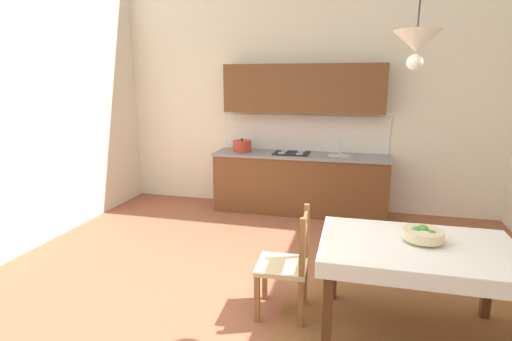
{
  "coord_description": "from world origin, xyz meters",
  "views": [
    {
      "loc": [
        0.81,
        -2.96,
        1.95
      ],
      "look_at": [
        -0.09,
        0.54,
        1.14
      ],
      "focal_mm": 27.9,
      "sensor_mm": 36.0,
      "label": 1
    }
  ],
  "objects_px": {
    "kitchen_cabinetry": "(300,156)",
    "dining_chair_tv_side": "(287,265)",
    "dining_table": "(417,259)",
    "fruit_bowl": "(423,234)",
    "pendant_lamp": "(417,43)"
  },
  "relations": [
    {
      "from": "dining_chair_tv_side",
      "to": "fruit_bowl",
      "type": "relative_size",
      "value": 3.1
    },
    {
      "from": "kitchen_cabinetry",
      "to": "pendant_lamp",
      "type": "distance_m",
      "value": 3.39
    },
    {
      "from": "dining_table",
      "to": "dining_chair_tv_side",
      "type": "xyz_separation_m",
      "value": [
        -1.01,
        0.05,
        -0.19
      ]
    },
    {
      "from": "dining_table",
      "to": "fruit_bowl",
      "type": "height_order",
      "value": "fruit_bowl"
    },
    {
      "from": "kitchen_cabinetry",
      "to": "fruit_bowl",
      "type": "xyz_separation_m",
      "value": [
        1.34,
        -2.76,
        -0.04
      ]
    },
    {
      "from": "kitchen_cabinetry",
      "to": "dining_chair_tv_side",
      "type": "height_order",
      "value": "kitchen_cabinetry"
    },
    {
      "from": "dining_table",
      "to": "fruit_bowl",
      "type": "relative_size",
      "value": 4.86
    },
    {
      "from": "fruit_bowl",
      "to": "pendant_lamp",
      "type": "height_order",
      "value": "pendant_lamp"
    },
    {
      "from": "fruit_bowl",
      "to": "dining_table",
      "type": "bearing_deg",
      "value": -118.55
    },
    {
      "from": "kitchen_cabinetry",
      "to": "pendant_lamp",
      "type": "relative_size",
      "value": 3.21
    },
    {
      "from": "fruit_bowl",
      "to": "kitchen_cabinetry",
      "type": "bearing_deg",
      "value": 115.96
    },
    {
      "from": "kitchen_cabinetry",
      "to": "dining_chair_tv_side",
      "type": "bearing_deg",
      "value": -83.79
    },
    {
      "from": "fruit_bowl",
      "to": "pendant_lamp",
      "type": "distance_m",
      "value": 1.41
    },
    {
      "from": "kitchen_cabinetry",
      "to": "dining_chair_tv_side",
      "type": "relative_size",
      "value": 2.78
    },
    {
      "from": "dining_chair_tv_side",
      "to": "pendant_lamp",
      "type": "relative_size",
      "value": 1.16
    }
  ]
}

